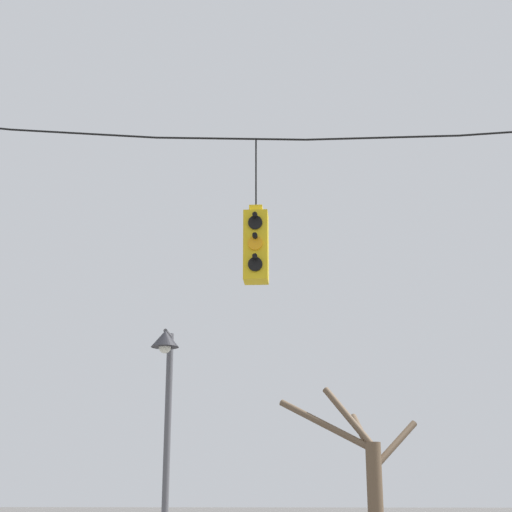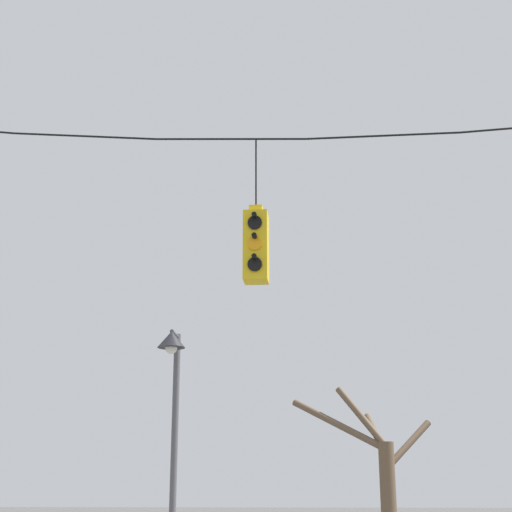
{
  "view_description": "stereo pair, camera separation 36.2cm",
  "coord_description": "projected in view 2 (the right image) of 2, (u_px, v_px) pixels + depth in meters",
  "views": [
    {
      "loc": [
        -1.19,
        -10.05,
        1.69
      ],
      "look_at": [
        -1.84,
        0.43,
        4.89
      ],
      "focal_mm": 55.0,
      "sensor_mm": 36.0,
      "label": 1
    },
    {
      "loc": [
        -0.83,
        -10.02,
        1.69
      ],
      "look_at": [
        -1.84,
        0.43,
        4.89
      ],
      "focal_mm": 55.0,
      "sensor_mm": 36.0,
      "label": 2
    }
  ],
  "objects": [
    {
      "name": "span_wire",
      "position": [
        382.0,
        123.0,
        11.38
      ],
      "size": [
        15.5,
        0.03,
        0.62
      ],
      "color": "black"
    },
    {
      "name": "traffic_light_near_right_pole",
      "position": [
        256.0,
        246.0,
        11.02
      ],
      "size": [
        0.34,
        0.58,
        2.16
      ],
      "color": "yellow"
    },
    {
      "name": "bare_tree",
      "position": [
        380.0,
        476.0,
        18.34
      ],
      "size": [
        3.43,
        2.07,
        4.27
      ],
      "color": "brown",
      "rests_on": "ground_plane"
    },
    {
      "name": "street_lamp",
      "position": [
        173.0,
        393.0,
        13.73
      ],
      "size": [
        0.49,
        0.84,
        4.5
      ],
      "color": "#515156",
      "rests_on": "ground_plane"
    }
  ]
}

